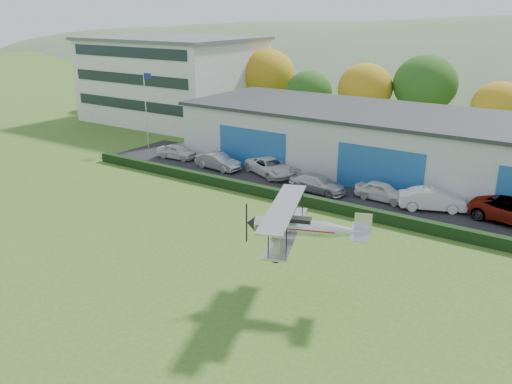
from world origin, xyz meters
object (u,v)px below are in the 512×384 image
Objects in this scene: flagpole at (146,102)px; car_1 at (218,161)px; hangar at (406,144)px; car_4 at (382,191)px; biplane at (301,226)px; car_3 at (318,183)px; car_0 at (177,152)px; office_block at (173,79)px; car_2 at (270,167)px; car_5 at (432,199)px.

flagpole is 1.82× the size of car_1.
car_4 is at bearing -82.76° from hangar.
car_1 is 1.08× the size of car_4.
car_4 is at bearing 76.26° from biplane.
car_0 is at bearing 88.14° from car_3.
flagpole is 1.97× the size of car_4.
flagpole is at bearing -58.03° from office_block.
car_4 reaches higher than car_0.
biplane is at bearing -40.47° from office_block.
car_2 is at bearing 75.39° from car_3.
office_block reaches higher than car_1.
biplane reaches higher than car_3.
office_block reaches higher than hangar.
car_0 is 5.52m from car_1.
office_block is at bearing 36.39° from car_0.
car_1 is 10.33m from car_3.
hangar is 10.34× the size of car_0.
car_2 is 1.28× the size of car_4.
car_1 reaches higher than car_2.
car_3 is at bearing -100.42° from car_0.
car_3 is at bearing -88.21° from car_1.
flagpole is 21.49m from car_3.
car_2 is 5.73m from car_3.
car_5 is at bearing 63.00° from biplane.
hangar is 8.60× the size of car_3.
car_3 is at bearing 94.00° from biplane.
car_5 is (3.71, 0.11, 0.07)m from car_4.
hangar is 5.08× the size of flagpole.
flagpole is 29.88m from car_5.
car_0 is at bearing 88.55° from car_1.
car_2 is at bearing 105.96° from biplane.
hangar is at bearing 13.51° from flagpole.
car_2 is 20.91m from biplane.
car_5 is (37.69, -14.58, -4.40)m from office_block.
office_block reaches higher than car_0.
car_0 is at bearing 67.18° from car_5.
car_1 is 0.94× the size of car_5.
car_4 is at bearing -76.42° from car_3.
car_3 is 0.70× the size of biplane.
car_4 is at bearing -23.38° from office_block.
car_4 is 16.33m from biplane.
flagpole is (-24.88, -5.98, 2.13)m from hangar.
flagpole reaches higher than car_2.
car_5 is at bearing -58.20° from hangar.
car_2 is (-9.42, -6.95, -1.89)m from hangar.
car_3 is 8.70m from car_5.
car_2 is 14.12m from car_5.
car_0 is at bearing -159.36° from hangar.
car_5 is (8.64, 1.07, 0.08)m from car_3.
office_block is 4.36× the size of car_3.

